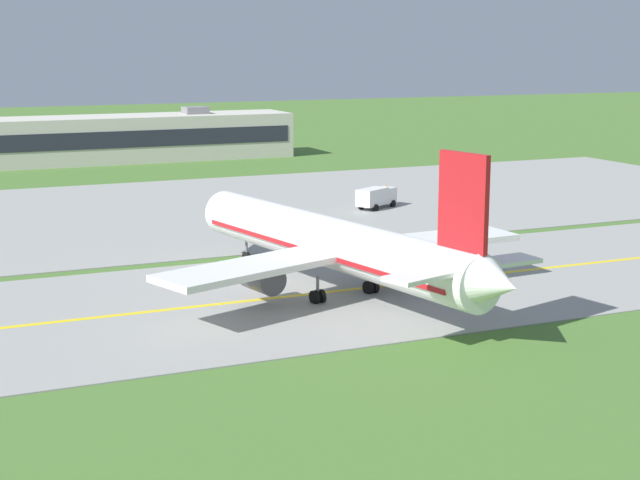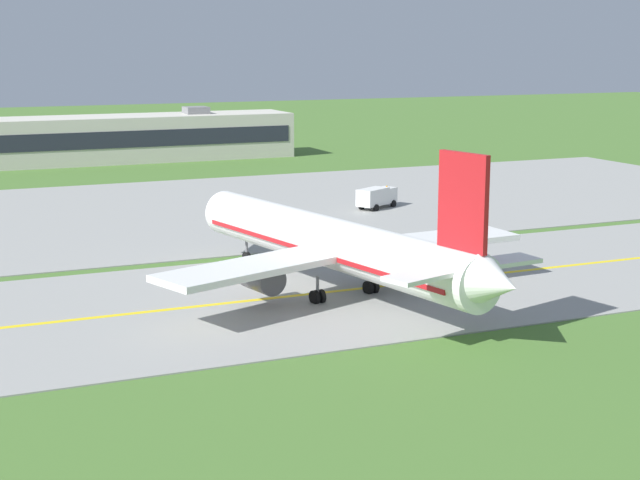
# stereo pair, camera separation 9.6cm
# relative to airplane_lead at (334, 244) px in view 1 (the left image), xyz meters

# --- Properties ---
(ground_plane) EXTENTS (500.00, 500.00, 0.00)m
(ground_plane) POSITION_rel_airplane_lead_xyz_m (-0.41, 0.59, -4.13)
(ground_plane) COLOR #47702D
(taxiway_strip) EXTENTS (240.00, 28.00, 0.10)m
(taxiway_strip) POSITION_rel_airplane_lead_xyz_m (-0.41, 0.59, -4.08)
(taxiway_strip) COLOR gray
(taxiway_strip) RESTS_ON ground
(apron_pad) EXTENTS (140.00, 52.00, 0.10)m
(apron_pad) POSITION_rel_airplane_lead_xyz_m (9.59, 42.59, -4.08)
(apron_pad) COLOR gray
(apron_pad) RESTS_ON ground
(taxiway_centreline) EXTENTS (220.00, 0.60, 0.01)m
(taxiway_centreline) POSITION_rel_airplane_lead_xyz_m (-0.41, 0.59, -4.03)
(taxiway_centreline) COLOR yellow
(taxiway_centreline) RESTS_ON taxiway_strip
(airplane_lead) EXTENTS (32.16, 39.42, 12.70)m
(airplane_lead) POSITION_rel_airplane_lead_xyz_m (0.00, 0.00, 0.00)
(airplane_lead) COLOR white
(airplane_lead) RESTS_ON ground
(service_truck_baggage) EXTENTS (6.24, 4.72, 2.60)m
(service_truck_baggage) POSITION_rel_airplane_lead_xyz_m (21.42, 35.01, -2.60)
(service_truck_baggage) COLOR silver
(service_truck_baggage) RESTS_ON ground
(terminal_building) EXTENTS (53.53, 11.72, 8.87)m
(terminal_building) POSITION_rel_airplane_lead_xyz_m (6.00, 95.78, -0.28)
(terminal_building) COLOR beige
(terminal_building) RESTS_ON ground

